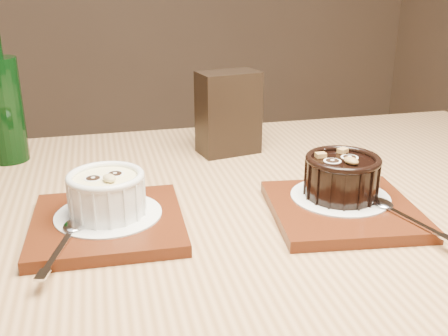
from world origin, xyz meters
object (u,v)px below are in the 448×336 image
object	(u,v)px
table	(232,271)
condiment_stand	(228,113)
ramekin_white	(107,192)
green_bottle	(2,106)
tray_left	(108,223)
tray_right	(342,210)
ramekin_dark	(342,174)

from	to	relation	value
table	condiment_stand	xyz separation A→B (m)	(0.06, 0.23, 0.16)
ramekin_white	green_bottle	distance (m)	0.33
tray_left	tray_right	world-z (taller)	same
table	tray_right	xyz separation A→B (m)	(0.13, -0.05, 0.10)
ramekin_white	tray_right	size ratio (longest dim) A/B	0.52
tray_right	table	bearing A→B (deg)	159.53
ramekin_white	green_bottle	bearing A→B (deg)	99.13
table	ramekin_white	distance (m)	0.21
table	green_bottle	distance (m)	0.46
ramekin_dark	condiment_stand	bearing A→B (deg)	93.49
tray_left	ramekin_white	size ratio (longest dim) A/B	1.93
tray_left	ramekin_dark	world-z (taller)	ramekin_dark
tray_left	tray_right	xyz separation A→B (m)	(0.29, -0.04, 0.00)
ramekin_white	green_bottle	xyz separation A→B (m)	(-0.14, 0.29, 0.05)
condiment_stand	ramekin_white	bearing A→B (deg)	-133.83
ramekin_white	condiment_stand	xyz separation A→B (m)	(0.22, 0.23, 0.02)
tray_right	ramekin_white	bearing A→B (deg)	169.85
ramekin_dark	condiment_stand	size ratio (longest dim) A/B	0.70
table	ramekin_dark	size ratio (longest dim) A/B	12.60
tray_right	ramekin_dark	size ratio (longest dim) A/B	1.84
ramekin_white	ramekin_dark	world-z (taller)	ramekin_dark
table	tray_left	xyz separation A→B (m)	(-0.16, -0.01, 0.10)
condiment_stand	green_bottle	bearing A→B (deg)	170.43
tray_left	condiment_stand	bearing A→B (deg)	46.85
green_bottle	table	bearing A→B (deg)	-44.65
table	condiment_stand	size ratio (longest dim) A/B	8.80
tray_right	green_bottle	size ratio (longest dim) A/B	0.76
ramekin_dark	green_bottle	bearing A→B (deg)	130.72
ramekin_white	ramekin_dark	distance (m)	0.30
table	tray_left	world-z (taller)	tray_left
ramekin_dark	condiment_stand	distance (m)	0.27
tray_left	condiment_stand	distance (m)	0.33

